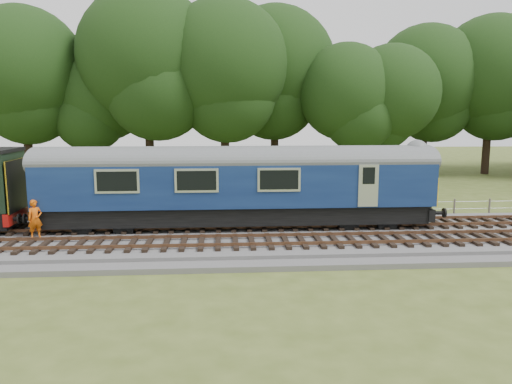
{
  "coord_description": "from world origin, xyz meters",
  "views": [
    {
      "loc": [
        -4.73,
        -21.56,
        5.68
      ],
      "look_at": [
        -3.13,
        1.4,
        2.0
      ],
      "focal_mm": 35.0,
      "sensor_mm": 36.0,
      "label": 1
    }
  ],
  "objects": [
    {
      "name": "ground",
      "position": [
        0.0,
        0.0,
        0.0
      ],
      "size": [
        120.0,
        120.0,
        0.0
      ],
      "primitive_type": "plane",
      "color": "#47561F",
      "rests_on": "ground"
    },
    {
      "name": "ballast",
      "position": [
        0.0,
        0.0,
        0.17
      ],
      "size": [
        70.0,
        7.0,
        0.35
      ],
      "primitive_type": "cube",
      "color": "#4C4C4F",
      "rests_on": "ground"
    },
    {
      "name": "track_north",
      "position": [
        0.0,
        1.4,
        0.42
      ],
      "size": [
        67.2,
        2.4,
        0.21
      ],
      "color": "black",
      "rests_on": "ballast"
    },
    {
      "name": "track_south",
      "position": [
        0.0,
        -1.6,
        0.42
      ],
      "size": [
        67.2,
        2.4,
        0.21
      ],
      "color": "black",
      "rests_on": "ballast"
    },
    {
      "name": "fence",
      "position": [
        0.0,
        4.5,
        0.0
      ],
      "size": [
        64.0,
        0.12,
        1.0
      ],
      "primitive_type": null,
      "color": "#6B6054",
      "rests_on": "ground"
    },
    {
      "name": "tree_line",
      "position": [
        0.0,
        22.0,
        0.0
      ],
      "size": [
        70.0,
        8.0,
        18.0
      ],
      "primitive_type": null,
      "color": "black",
      "rests_on": "ground"
    },
    {
      "name": "dmu_railcar",
      "position": [
        -4.01,
        1.4,
        2.61
      ],
      "size": [
        18.05,
        2.86,
        3.88
      ],
      "color": "black",
      "rests_on": "ground"
    },
    {
      "name": "worker",
      "position": [
        -12.7,
        -0.12,
        1.18
      ],
      "size": [
        0.73,
        0.68,
        1.66
      ],
      "primitive_type": "imported",
      "rotation": [
        0.0,
        0.0,
        0.62
      ],
      "color": "#DF580B",
      "rests_on": "ballast"
    }
  ]
}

